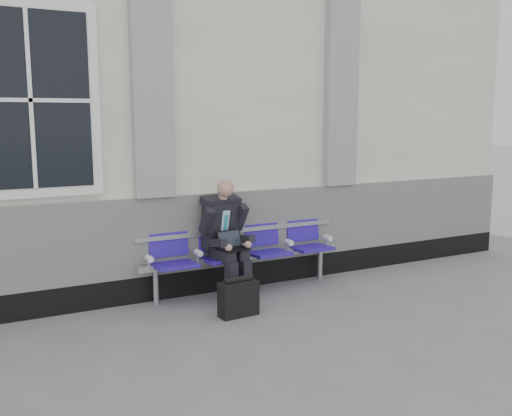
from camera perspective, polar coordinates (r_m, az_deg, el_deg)
ground at (r=5.14m, az=-22.45°, el=-15.57°), size 70.00×70.00×0.00m
bench at (r=6.86m, az=-1.32°, el=-3.82°), size 2.60×0.47×0.91m
businessman at (r=6.59m, az=-3.06°, el=-2.61°), size 0.57×0.77×1.38m
briefcase at (r=6.09m, az=-1.77°, el=-8.97°), size 0.43×0.20×0.43m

